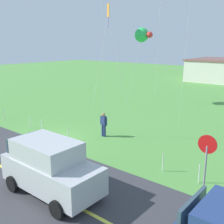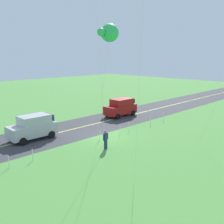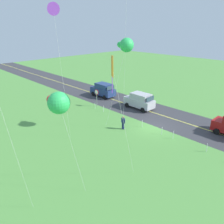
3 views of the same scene
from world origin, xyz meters
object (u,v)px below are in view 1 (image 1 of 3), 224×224
at_px(person_adult_near, 104,124).
at_px(kite_orange_near, 108,12).
at_px(car_suv_foreground, 50,167).
at_px(stop_sign, 207,153).
at_px(kite_blue_mid, 142,35).

bearing_deg(person_adult_near, kite_orange_near, 175.11).
xyz_separation_m(car_suv_foreground, kite_orange_near, (-9.28, 14.62, 7.67)).
bearing_deg(car_suv_foreground, kite_orange_near, 122.39).
xyz_separation_m(stop_sign, kite_blue_mid, (-11.83, 13.16, 4.96)).
relative_size(person_adult_near, kite_orange_near, 0.17).
relative_size(stop_sign, person_adult_near, 1.60).
bearing_deg(person_adult_near, kite_blue_mid, 157.64).
height_order(car_suv_foreground, kite_blue_mid, kite_blue_mid).
bearing_deg(kite_orange_near, kite_blue_mid, 45.57).
height_order(stop_sign, kite_blue_mid, kite_blue_mid).
bearing_deg(person_adult_near, car_suv_foreground, -19.33).
xyz_separation_m(car_suv_foreground, person_adult_near, (-2.98, 6.68, -0.29)).
xyz_separation_m(stop_sign, person_adult_near, (-7.87, 2.83, -0.94)).
relative_size(car_suv_foreground, person_adult_near, 2.75).
height_order(stop_sign, person_adult_near, stop_sign).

